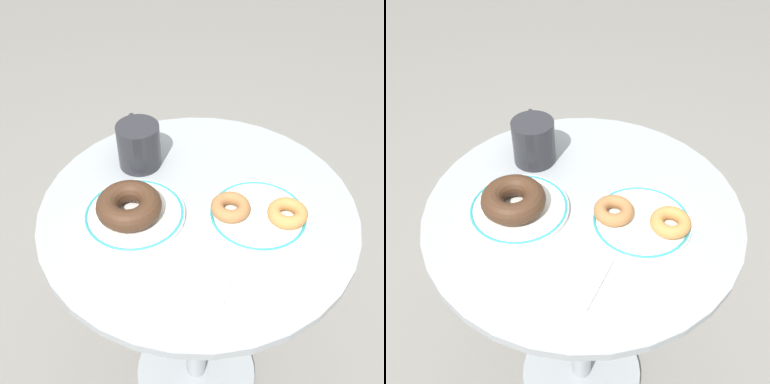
% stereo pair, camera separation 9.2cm
% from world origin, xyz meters
% --- Properties ---
extents(ground_plane, '(7.00, 7.00, 0.02)m').
position_xyz_m(ground_plane, '(0.00, 0.00, -0.01)').
color(ground_plane, gray).
extents(cafe_table, '(0.63, 0.63, 0.71)m').
position_xyz_m(cafe_table, '(0.00, 0.00, 0.47)').
color(cafe_table, '#999EA3').
rests_on(cafe_table, ground).
extents(plate_left, '(0.20, 0.20, 0.01)m').
position_xyz_m(plate_left, '(-0.12, -0.04, 0.71)').
color(plate_left, white).
rests_on(plate_left, cafe_table).
extents(plate_right, '(0.19, 0.19, 0.01)m').
position_xyz_m(plate_right, '(0.12, -0.01, 0.71)').
color(plate_right, white).
rests_on(plate_right, cafe_table).
extents(donut_chocolate, '(0.18, 0.18, 0.04)m').
position_xyz_m(donut_chocolate, '(-0.13, -0.05, 0.74)').
color(donut_chocolate, '#422819').
rests_on(donut_chocolate, plate_left).
extents(donut_old_fashioned, '(0.09, 0.09, 0.03)m').
position_xyz_m(donut_old_fashioned, '(0.17, -0.02, 0.73)').
color(donut_old_fashioned, '#BC7F42').
rests_on(donut_old_fashioned, plate_right).
extents(donut_cinnamon, '(0.11, 0.11, 0.03)m').
position_xyz_m(donut_cinnamon, '(0.06, -0.02, 0.73)').
color(donut_cinnamon, '#A36B3D').
rests_on(donut_cinnamon, plate_right).
extents(paper_napkin, '(0.14, 0.14, 0.01)m').
position_xyz_m(paper_napkin, '(0.02, -0.16, 0.71)').
color(paper_napkin, white).
rests_on(paper_napkin, cafe_table).
extents(coffee_mug, '(0.09, 0.13, 0.10)m').
position_xyz_m(coffee_mug, '(-0.14, 0.12, 0.76)').
color(coffee_mug, '#28282D').
rests_on(coffee_mug, cafe_table).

